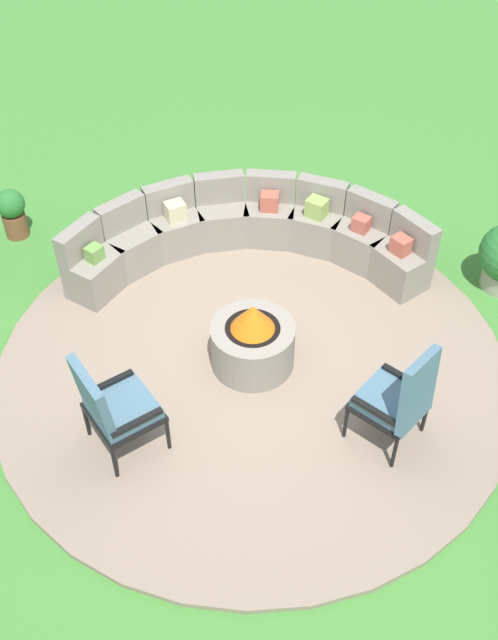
{
  "coord_description": "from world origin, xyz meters",
  "views": [
    {
      "loc": [
        -0.9,
        -4.9,
        5.5
      ],
      "look_at": [
        0.0,
        0.2,
        0.45
      ],
      "focal_mm": 41.52,
      "sensor_mm": 36.0,
      "label": 1
    }
  ],
  "objects_px": {
    "lounge_chair_front_left": "(112,406)",
    "lounge_chair_front_right": "(400,398)",
    "fire_pit": "(253,341)",
    "curved_stone_bench": "(247,235)",
    "potted_plant_2": "(12,211)"
  },
  "relations": [
    {
      "from": "curved_stone_bench",
      "to": "potted_plant_2",
      "type": "relative_size",
      "value": 6.35
    },
    {
      "from": "curved_stone_bench",
      "to": "lounge_chair_front_left",
      "type": "relative_size",
      "value": 3.64
    },
    {
      "from": "fire_pit",
      "to": "potted_plant_2",
      "type": "height_order",
      "value": "fire_pit"
    },
    {
      "from": "curved_stone_bench",
      "to": "lounge_chair_front_right",
      "type": "xyz_separation_m",
      "value": [
        0.84,
        -2.76,
        0.24
      ]
    },
    {
      "from": "fire_pit",
      "to": "lounge_chair_front_right",
      "type": "distance_m",
      "value": 1.59
    },
    {
      "from": "fire_pit",
      "to": "curved_stone_bench",
      "type": "height_order",
      "value": "curved_stone_bench"
    },
    {
      "from": "lounge_chair_front_left",
      "to": "lounge_chair_front_right",
      "type": "bearing_deg",
      "value": 57.15
    },
    {
      "from": "curved_stone_bench",
      "to": "fire_pit",
      "type": "bearing_deg",
      "value": -98.15
    },
    {
      "from": "lounge_chair_front_left",
      "to": "curved_stone_bench",
      "type": "bearing_deg",
      "value": 122.04
    },
    {
      "from": "fire_pit",
      "to": "lounge_chair_front_left",
      "type": "distance_m",
      "value": 1.59
    },
    {
      "from": "curved_stone_bench",
      "to": "potted_plant_2",
      "type": "distance_m",
      "value": 2.82
    },
    {
      "from": "lounge_chair_front_right",
      "to": "lounge_chair_front_left",
      "type": "bearing_deg",
      "value": 131.96
    },
    {
      "from": "fire_pit",
      "to": "lounge_chair_front_right",
      "type": "xyz_separation_m",
      "value": [
        1.07,
        -1.14,
        0.27
      ]
    },
    {
      "from": "lounge_chair_front_left",
      "to": "potted_plant_2",
      "type": "distance_m",
      "value": 3.56
    },
    {
      "from": "fire_pit",
      "to": "lounge_chair_front_left",
      "type": "relative_size",
      "value": 0.76
    }
  ]
}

